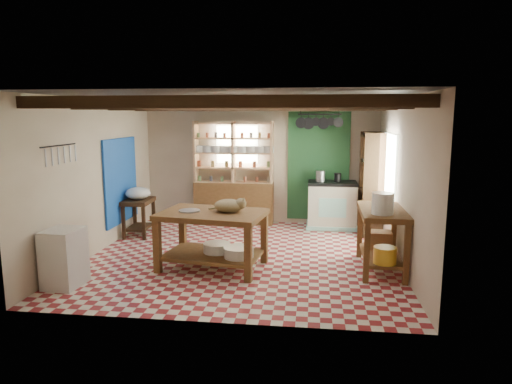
# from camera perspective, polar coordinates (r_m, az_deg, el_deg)

# --- Properties ---
(floor) EXTENTS (5.00, 5.00, 0.02)m
(floor) POSITION_cam_1_polar(r_m,az_deg,el_deg) (7.71, -1.65, -8.04)
(floor) COLOR maroon
(floor) RESTS_ON ground
(ceiling) EXTENTS (5.00, 5.00, 0.02)m
(ceiling) POSITION_cam_1_polar(r_m,az_deg,el_deg) (7.35, -1.75, 11.74)
(ceiling) COLOR #404145
(ceiling) RESTS_ON wall_back
(wall_back) EXTENTS (5.00, 0.04, 2.60)m
(wall_back) POSITION_cam_1_polar(r_m,az_deg,el_deg) (9.88, 0.52, 3.64)
(wall_back) COLOR beige
(wall_back) RESTS_ON floor
(wall_front) EXTENTS (5.00, 0.04, 2.60)m
(wall_front) POSITION_cam_1_polar(r_m,az_deg,el_deg) (5.00, -6.10, -2.29)
(wall_front) COLOR beige
(wall_front) RESTS_ON floor
(wall_left) EXTENTS (0.04, 5.00, 2.60)m
(wall_left) POSITION_cam_1_polar(r_m,az_deg,el_deg) (8.18, -19.29, 1.86)
(wall_left) COLOR beige
(wall_left) RESTS_ON floor
(wall_right) EXTENTS (0.04, 5.00, 2.60)m
(wall_right) POSITION_cam_1_polar(r_m,az_deg,el_deg) (7.46, 17.65, 1.24)
(wall_right) COLOR beige
(wall_right) RESTS_ON floor
(ceiling_beams) EXTENTS (5.00, 3.80, 0.15)m
(ceiling_beams) POSITION_cam_1_polar(r_m,az_deg,el_deg) (7.35, -1.75, 10.80)
(ceiling_beams) COLOR #352012
(ceiling_beams) RESTS_ON ceiling
(blue_wall_patch) EXTENTS (0.04, 1.40, 1.60)m
(blue_wall_patch) POSITION_cam_1_polar(r_m,az_deg,el_deg) (9.00, -16.53, 1.38)
(blue_wall_patch) COLOR #174DB0
(blue_wall_patch) RESTS_ON wall_left
(green_wall_patch) EXTENTS (1.30, 0.04, 2.30)m
(green_wall_patch) POSITION_cam_1_polar(r_m,az_deg,el_deg) (9.79, 7.80, 3.20)
(green_wall_patch) COLOR #1F4E29
(green_wall_patch) RESTS_ON wall_back
(window_back) EXTENTS (0.90, 0.02, 0.80)m
(window_back) POSITION_cam_1_polar(r_m,az_deg,el_deg) (9.89, -2.38, 5.97)
(window_back) COLOR white
(window_back) RESTS_ON wall_back
(window_right) EXTENTS (0.02, 1.30, 1.20)m
(window_right) POSITION_cam_1_polar(r_m,az_deg,el_deg) (8.42, 16.33, 2.90)
(window_right) COLOR white
(window_right) RESTS_ON wall_right
(utensil_rail) EXTENTS (0.06, 0.90, 0.28)m
(utensil_rail) POSITION_cam_1_polar(r_m,az_deg,el_deg) (7.05, -23.38, 4.38)
(utensil_rail) COLOR black
(utensil_rail) RESTS_ON wall_left
(pot_rack) EXTENTS (0.86, 0.12, 0.36)m
(pot_rack) POSITION_cam_1_polar(r_m,az_deg,el_deg) (9.31, 7.96, 8.61)
(pot_rack) COLOR black
(pot_rack) RESTS_ON ceiling
(shelving_unit) EXTENTS (1.70, 0.34, 2.20)m
(shelving_unit) POSITION_cam_1_polar(r_m,az_deg,el_deg) (9.79, -2.81, 2.40)
(shelving_unit) COLOR tan
(shelving_unit) RESTS_ON floor
(tall_rack) EXTENTS (0.40, 0.86, 2.00)m
(tall_rack) POSITION_cam_1_polar(r_m,az_deg,el_deg) (9.23, 14.21, 1.04)
(tall_rack) COLOR #352012
(tall_rack) RESTS_ON floor
(work_table) EXTENTS (1.68, 1.25, 0.88)m
(work_table) POSITION_cam_1_polar(r_m,az_deg,el_deg) (7.04, -5.45, -5.98)
(work_table) COLOR brown
(work_table) RESTS_ON floor
(stove) EXTENTS (1.00, 0.68, 0.97)m
(stove) POSITION_cam_1_polar(r_m,az_deg,el_deg) (9.60, 9.47, -1.59)
(stove) COLOR beige
(stove) RESTS_ON floor
(prep_table) EXTENTS (0.52, 0.73, 0.72)m
(prep_table) POSITION_cam_1_polar(r_m,az_deg,el_deg) (9.15, -14.41, -3.10)
(prep_table) COLOR #352012
(prep_table) RESTS_ON floor
(white_cabinet) EXTENTS (0.47, 0.56, 0.80)m
(white_cabinet) POSITION_cam_1_polar(r_m,az_deg,el_deg) (6.82, -22.87, -7.59)
(white_cabinet) COLOR silver
(white_cabinet) RESTS_ON floor
(right_counter) EXTENTS (0.68, 1.32, 0.94)m
(right_counter) POSITION_cam_1_polar(r_m,az_deg,el_deg) (7.16, 15.38, -5.76)
(right_counter) COLOR brown
(right_counter) RESTS_ON floor
(cat) EXTENTS (0.45, 0.35, 0.20)m
(cat) POSITION_cam_1_polar(r_m,az_deg,el_deg) (6.88, -3.43, -1.72)
(cat) COLOR #957F57
(cat) RESTS_ON work_table
(steel_tray) EXTENTS (0.37, 0.37, 0.02)m
(steel_tray) POSITION_cam_1_polar(r_m,az_deg,el_deg) (7.03, -8.32, -2.32)
(steel_tray) COLOR #ACADB4
(steel_tray) RESTS_ON work_table
(basin_large) EXTENTS (0.48, 0.48, 0.15)m
(basin_large) POSITION_cam_1_polar(r_m,az_deg,el_deg) (7.11, -4.91, -6.95)
(basin_large) COLOR silver
(basin_large) RESTS_ON work_table
(basin_small) EXTENTS (0.50, 0.50, 0.16)m
(basin_small) POSITION_cam_1_polar(r_m,az_deg,el_deg) (6.85, -2.19, -7.53)
(basin_small) COLOR silver
(basin_small) RESTS_ON work_table
(kettle_left) EXTENTS (0.19, 0.19, 0.22)m
(kettle_left) POSITION_cam_1_polar(r_m,az_deg,el_deg) (9.49, 8.06, 1.97)
(kettle_left) COLOR #ACADB4
(kettle_left) RESTS_ON stove
(kettle_right) EXTENTS (0.14, 0.14, 0.18)m
(kettle_right) POSITION_cam_1_polar(r_m,az_deg,el_deg) (9.51, 10.17, 1.81)
(kettle_right) COLOR black
(kettle_right) RESTS_ON stove
(enamel_bowl) EXTENTS (0.49, 0.49, 0.24)m
(enamel_bowl) POSITION_cam_1_polar(r_m,az_deg,el_deg) (9.06, -14.54, -0.14)
(enamel_bowl) COLOR silver
(enamel_bowl) RESTS_ON prep_table
(white_bucket) EXTENTS (0.31, 0.31, 0.31)m
(white_bucket) POSITION_cam_1_polar(r_m,az_deg,el_deg) (6.68, 15.56, -1.38)
(white_bucket) COLOR silver
(white_bucket) RESTS_ON right_counter
(wicker_basket) EXTENTS (0.39, 0.32, 0.27)m
(wicker_basket) POSITION_cam_1_polar(r_m,az_deg,el_deg) (7.47, 15.07, -5.79)
(wicker_basket) COLOR brown
(wicker_basket) RESTS_ON right_counter
(yellow_tub) EXTENTS (0.33, 0.33, 0.24)m
(yellow_tub) POSITION_cam_1_polar(r_m,az_deg,el_deg) (6.76, 15.81, -7.61)
(yellow_tub) COLOR gold
(yellow_tub) RESTS_ON right_counter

